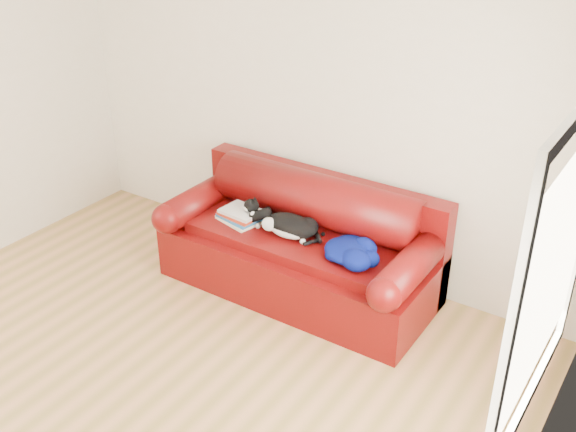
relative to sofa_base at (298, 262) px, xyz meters
The scene contains 7 objects.
ground 1.53m from the sofa_base, 98.89° to the right, with size 4.50×4.50×0.00m, color olive.
room_shell 2.06m from the sofa_base, 94.27° to the right, with size 4.52×4.02×2.61m.
sofa_base is the anchor object (origin of this frame).
sofa_back 0.39m from the sofa_base, 90.00° to the left, with size 2.10×1.01×0.88m.
book_stack 0.58m from the sofa_base, 169.67° to the right, with size 0.37×0.32×0.10m.
cat 0.35m from the sofa_base, 111.84° to the right, with size 0.59×0.34×0.21m.
blanket 0.61m from the sofa_base, 11.59° to the right, with size 0.48×0.49×0.14m.
Camera 1 is at (2.61, -2.24, 2.99)m, focal length 42.00 mm.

